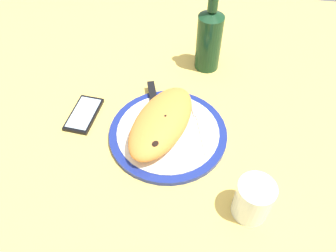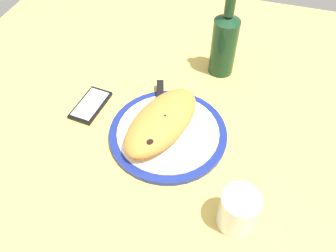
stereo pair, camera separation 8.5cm
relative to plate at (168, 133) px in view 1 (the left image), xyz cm
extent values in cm
cube|color=#DBB756|center=(0.00, 0.00, -2.29)|extent=(150.00, 150.00, 3.00)
cylinder|color=navy|center=(0.00, 0.00, -0.12)|extent=(30.59, 30.59, 1.34)
cylinder|color=white|center=(0.00, 0.00, 0.70)|extent=(26.45, 26.45, 0.30)
ellipsoid|color=orange|center=(-0.02, 1.65, 4.18)|extent=(28.44, 19.66, 6.65)
ellipsoid|color=black|center=(-0.66, 0.74, 6.96)|extent=(3.33, 2.87, 0.98)
ellipsoid|color=black|center=(-4.49, 3.78, 6.77)|extent=(1.92, 1.55, 0.60)
ellipsoid|color=black|center=(5.24, 2.90, 6.51)|extent=(1.87, 1.46, 0.63)
ellipsoid|color=black|center=(-8.21, 1.92, 6.20)|extent=(2.57, 2.19, 0.82)
ellipsoid|color=black|center=(-1.30, 0.03, 6.86)|extent=(2.37, 2.37, 0.64)
cube|color=silver|center=(-0.65, -8.90, 1.05)|extent=(13.51, 4.33, 0.40)
cube|color=silver|center=(7.92, -6.66, 1.05)|extent=(4.43, 3.14, 0.40)
cube|color=silver|center=(-0.43, 2.16, 1.05)|extent=(14.16, 5.75, 0.40)
cube|color=black|center=(11.61, 5.87, 1.45)|extent=(10.98, 5.12, 1.20)
cube|color=black|center=(3.59, 23.77, -0.29)|extent=(13.59, 8.11, 1.00)
cube|color=silver|center=(3.59, 23.77, 0.29)|extent=(11.94, 6.93, 0.16)
cylinder|color=silver|center=(-18.64, -20.61, 4.21)|extent=(7.94, 7.94, 10.01)
cylinder|color=silver|center=(-18.64, -20.61, 1.22)|extent=(7.30, 7.30, 3.61)
cylinder|color=#14381E|center=(29.44, -8.04, 7.88)|extent=(7.52, 7.52, 17.33)
cone|color=#14381E|center=(29.44, -8.04, 17.48)|extent=(7.52, 7.52, 1.88)
camera|label=1|loc=(-54.27, -7.60, 67.69)|focal=35.86mm
camera|label=2|loc=(-52.45, -15.89, 67.69)|focal=35.86mm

